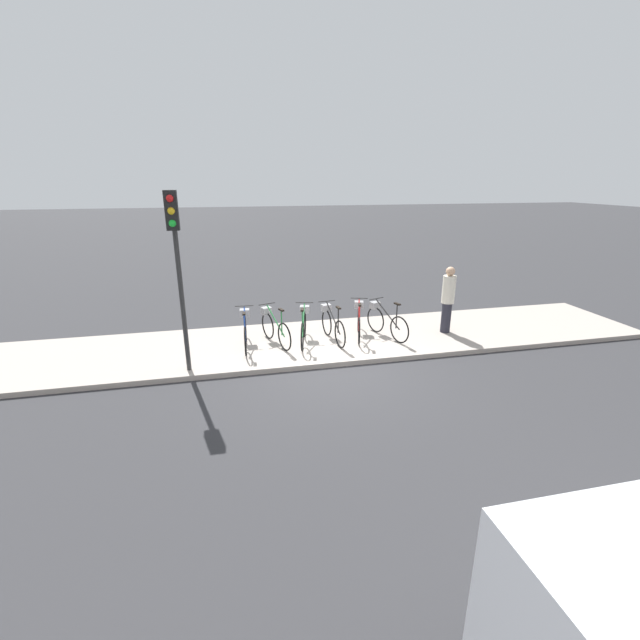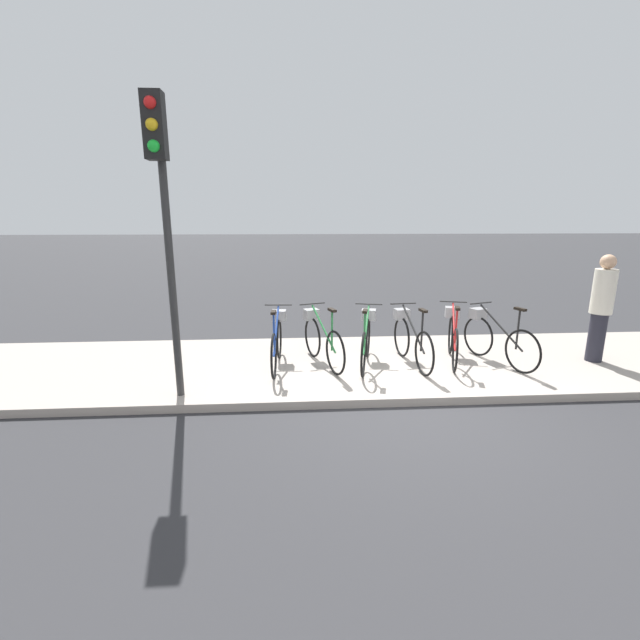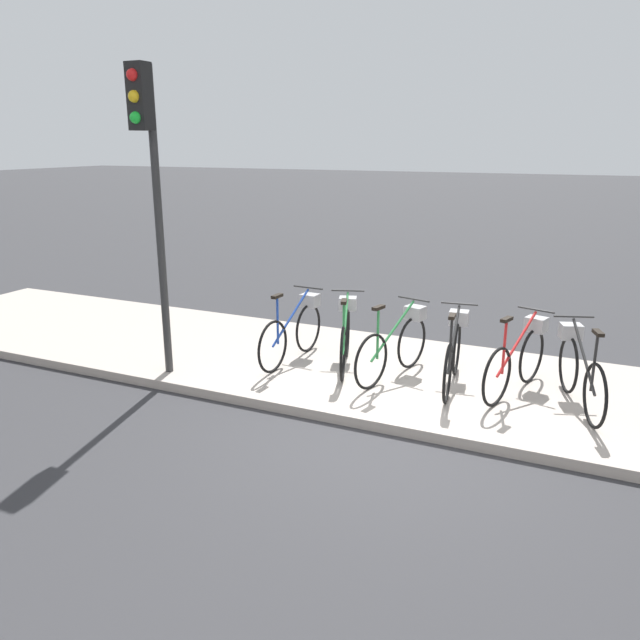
% 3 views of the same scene
% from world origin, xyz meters
% --- Properties ---
extents(ground_plane, '(120.00, 120.00, 0.00)m').
position_xyz_m(ground_plane, '(0.00, 0.00, 0.00)').
color(ground_plane, '#2D2D30').
extents(sidewalk, '(17.81, 3.09, 0.12)m').
position_xyz_m(sidewalk, '(0.00, 1.54, 0.06)').
color(sidewalk, '#9E9389').
rests_on(sidewalk, ground_plane).
extents(parked_bicycle_0, '(0.46, 1.67, 1.02)m').
position_xyz_m(parked_bicycle_0, '(-1.87, 1.46, 0.57)').
color(parked_bicycle_0, black).
rests_on(parked_bicycle_0, sidewalk).
extents(parked_bicycle_1, '(0.66, 1.59, 1.02)m').
position_xyz_m(parked_bicycle_1, '(-1.14, 1.54, 0.57)').
color(parked_bicycle_1, black).
rests_on(parked_bicycle_1, sidewalk).
extents(parked_bicycle_2, '(0.57, 1.62, 1.02)m').
position_xyz_m(parked_bicycle_2, '(-0.39, 1.44, 0.57)').
color(parked_bicycle_2, black).
rests_on(parked_bicycle_2, sidewalk).
extents(parked_bicycle_3, '(0.46, 1.66, 1.02)m').
position_xyz_m(parked_bicycle_3, '(0.35, 1.43, 0.57)').
color(parked_bicycle_3, black).
rests_on(parked_bicycle_3, sidewalk).
extents(parked_bicycle_4, '(0.62, 1.61, 1.02)m').
position_xyz_m(parked_bicycle_4, '(1.11, 1.54, 0.57)').
color(parked_bicycle_4, black).
rests_on(parked_bicycle_4, sidewalk).
extents(parked_bicycle_5, '(0.67, 1.59, 1.02)m').
position_xyz_m(parked_bicycle_5, '(1.79, 1.40, 0.57)').
color(parked_bicycle_5, black).
rests_on(parked_bicycle_5, sidewalk).
extents(pedestrian, '(0.34, 0.34, 1.81)m').
position_xyz_m(pedestrian, '(3.53, 1.35, 1.08)').
color(pedestrian, '#23232D').
rests_on(pedestrian, sidewalk).
extents(traffic_light, '(0.24, 0.40, 3.80)m').
position_xyz_m(traffic_light, '(-3.17, 0.24, 2.84)').
color(traffic_light, '#2D2D2D').
rests_on(traffic_light, sidewalk).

